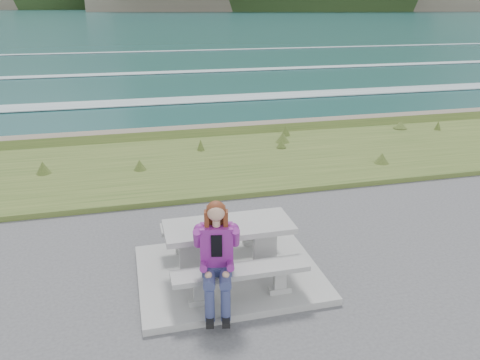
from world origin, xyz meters
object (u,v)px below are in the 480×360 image
object	(u,v)px
bench_seaward	(219,228)
seated_woman	(217,272)
bench_landward	(241,275)
picnic_table	(229,235)

from	to	relation	value
bench_seaward	seated_woman	xyz separation A→B (m)	(-0.33, -1.53, 0.17)
seated_woman	bench_seaward	bearing A→B (deg)	88.84
bench_seaward	seated_woman	world-z (taller)	seated_woman
bench_landward	seated_woman	size ratio (longest dim) A/B	1.27
bench_seaward	seated_woman	distance (m)	1.58
picnic_table	bench_seaward	world-z (taller)	picnic_table
bench_landward	seated_woman	bearing A→B (deg)	-158.38
seated_woman	bench_landward	bearing A→B (deg)	32.76
picnic_table	bench_landward	xyz separation A→B (m)	(0.00, -0.70, -0.23)
bench_landward	bench_seaward	world-z (taller)	same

